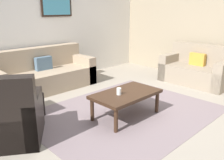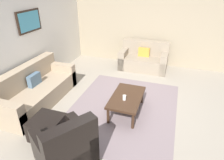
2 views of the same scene
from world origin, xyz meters
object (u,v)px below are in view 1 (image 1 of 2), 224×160
object	(u,v)px
couch_main	(42,76)
couch_loveseat	(197,70)
coffee_table	(126,96)
ottoman	(20,104)
framed_artwork	(57,5)
armchair_leather	(8,121)
cup	(119,91)

from	to	relation	value
couch_main	couch_loveseat	world-z (taller)	same
couch_loveseat	coffee_table	distance (m)	2.57
ottoman	framed_artwork	world-z (taller)	framed_artwork
armchair_leather	framed_artwork	distance (m)	3.31
couch_main	coffee_table	distance (m)	2.23
ottoman	framed_artwork	bearing A→B (deg)	39.94
armchair_leather	ottoman	xyz separation A→B (m)	(0.46, 0.69, -0.11)
armchair_leather	cup	bearing A→B (deg)	-18.78
couch_main	couch_loveseat	size ratio (longest dim) A/B	1.45
couch_loveseat	armchair_leather	world-z (taller)	armchair_leather
ottoman	coffee_table	bearing A→B (deg)	-45.29
couch_loveseat	ottoman	bearing A→B (deg)	163.24
armchair_leather	cup	world-z (taller)	armchair_leather
couch_main	armchair_leather	size ratio (longest dim) A/B	1.98
couch_loveseat	cup	world-z (taller)	couch_loveseat
couch_main	ottoman	bearing A→B (deg)	-133.07
couch_loveseat	armchair_leather	xyz separation A→B (m)	(-4.23, 0.45, 0.00)
armchair_leather	framed_artwork	xyz separation A→B (m)	(2.12, 2.08, 1.46)
couch_loveseat	armchair_leather	bearing A→B (deg)	173.94
armchair_leather	framed_artwork	world-z (taller)	framed_artwork
cup	coffee_table	bearing A→B (deg)	-5.70
couch_loveseat	framed_artwork	size ratio (longest dim) A/B	1.91
couch_loveseat	framed_artwork	xyz separation A→B (m)	(-2.11, 2.53, 1.46)
cup	framed_artwork	world-z (taller)	framed_artwork
ottoman	cup	distance (m)	1.62
framed_artwork	cup	bearing A→B (deg)	-103.15
couch_main	coffee_table	bearing A→B (deg)	-82.78
ottoman	coffee_table	size ratio (longest dim) A/B	0.51
ottoman	cup	world-z (taller)	cup
coffee_table	cup	bearing A→B (deg)	174.30
armchair_leather	cup	size ratio (longest dim) A/B	10.43
armchair_leather	ottoman	distance (m)	0.83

